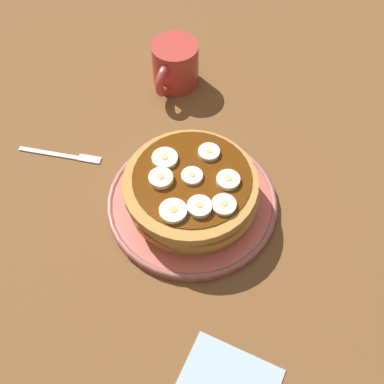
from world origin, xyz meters
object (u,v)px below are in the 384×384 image
object	(u,v)px
plate	(192,202)
coffee_mug	(175,65)
banana_slice_0	(195,176)
banana_slice_3	(165,159)
banana_slice_2	(228,180)
banana_slice_7	(224,205)
banana_slice_1	(172,211)
pancake_stack	(191,192)
banana_slice_4	(161,179)
banana_slice_5	(209,152)
banana_slice_6	(199,207)
fork	(65,154)

from	to	relation	value
plate	coffee_mug	bearing A→B (deg)	-150.28
banana_slice_0	banana_slice_3	xyz separation A→B (cm)	(-1.04, -4.87, 0.04)
banana_slice_0	banana_slice_2	distance (cm)	4.38
banana_slice_3	banana_slice_7	world-z (taller)	same
banana_slice_1	pancake_stack	bearing A→B (deg)	177.67
banana_slice_1	banana_slice_4	xyz separation A→B (cm)	(-3.93, -3.39, 0.06)
pancake_stack	banana_slice_4	bearing A→B (deg)	-66.05
banana_slice_2	banana_slice_5	size ratio (longest dim) A/B	1.05
banana_slice_5	banana_slice_6	world-z (taller)	banana_slice_6
banana_slice_6	banana_slice_2	bearing A→B (deg)	161.21
banana_slice_3	banana_slice_7	distance (cm)	10.71
banana_slice_0	banana_slice_2	size ratio (longest dim) A/B	0.92
banana_slice_4	banana_slice_7	xyz separation A→B (cm)	(0.55, 9.02, -0.11)
pancake_stack	coffee_mug	bearing A→B (deg)	-150.61
pancake_stack	banana_slice_2	bearing A→B (deg)	110.02
fork	banana_slice_2	bearing A→B (deg)	91.07
banana_slice_1	banana_slice_6	distance (cm)	3.47
plate	banana_slice_2	world-z (taller)	banana_slice_2
plate	fork	size ratio (longest dim) A/B	1.86
plate	banana_slice_0	bearing A→B (deg)	120.19
banana_slice_5	coffee_mug	distance (cm)	22.05
banana_slice_5	coffee_mug	size ratio (longest dim) A/B	0.28
pancake_stack	banana_slice_0	xyz separation A→B (cm)	(-0.65, 0.27, 2.96)
banana_slice_2	fork	distance (cm)	26.95
plate	banana_slice_7	distance (cm)	8.69
banana_slice_1	banana_slice_4	distance (cm)	5.19
banana_slice_6	fork	xyz separation A→B (cm)	(-4.86, -24.24, -6.89)
banana_slice_2	banana_slice_5	world-z (taller)	same
plate	fork	world-z (taller)	plate
banana_slice_0	coffee_mug	distance (cm)	25.53
banana_slice_0	banana_slice_3	size ratio (longest dim) A/B	0.81
coffee_mug	banana_slice_2	bearing A→B (deg)	39.56
banana_slice_3	coffee_mug	bearing A→B (deg)	-158.81
banana_slice_0	banana_slice_5	distance (cm)	4.37
banana_slice_2	fork	world-z (taller)	banana_slice_2
plate	banana_slice_3	distance (cm)	7.80
banana_slice_0	banana_slice_6	distance (cm)	4.98
banana_slice_6	coffee_mug	size ratio (longest dim) A/B	0.30
coffee_mug	fork	bearing A→B (deg)	-22.66
banana_slice_7	coffee_mug	distance (cm)	30.67
banana_slice_2	banana_slice_3	world-z (taller)	same
coffee_mug	fork	xyz separation A→B (cm)	(21.28, -8.89, -3.65)
banana_slice_4	coffee_mug	world-z (taller)	banana_slice_4
plate	banana_slice_5	distance (cm)	7.75
banana_slice_5	coffee_mug	bearing A→B (deg)	-143.05
banana_slice_6	fork	size ratio (longest dim) A/B	0.25
coffee_mug	pancake_stack	bearing A→B (deg)	29.39
pancake_stack	banana_slice_6	xyz separation A→B (cm)	(3.70, 2.72, 3.10)
plate	banana_slice_3	size ratio (longest dim) A/B	6.80
banana_slice_2	banana_slice_0	bearing A→B (deg)	-76.71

